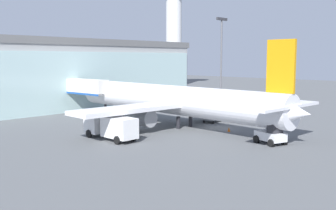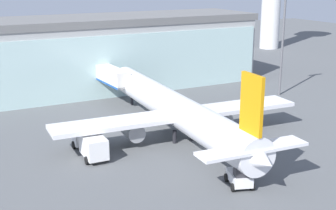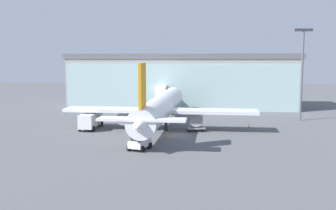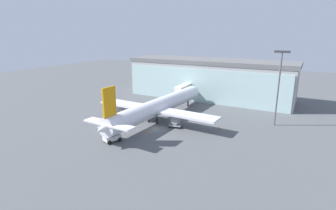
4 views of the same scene
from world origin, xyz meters
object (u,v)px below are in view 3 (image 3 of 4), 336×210
catering_truck (91,120)px  safety_cone_wingtip (249,126)px  airplane (161,108)px  pushback_tug (139,142)px  apron_light_mast (302,66)px  jet_bridge (161,92)px  baggage_cart (196,128)px  safety_cone_nose (166,137)px

catering_truck → safety_cone_wingtip: 26.36m
airplane → pushback_tug: size_ratio=11.04×
apron_light_mast → pushback_tug: apron_light_mast is taller
jet_bridge → apron_light_mast: apron_light_mast is taller
apron_light_mast → baggage_cart: (-19.32, -12.36, -9.65)m
safety_cone_nose → baggage_cart: bearing=53.2°
jet_bridge → baggage_cart: 23.15m
safety_cone_nose → safety_cone_wingtip: bearing=36.6°
pushback_tug → safety_cone_wingtip: bearing=-24.4°
pushback_tug → catering_truck: bearing=54.4°
airplane → safety_cone_nose: 8.79m
apron_light_mast → catering_truck: size_ratio=2.30×
safety_cone_wingtip → catering_truck: bearing=-173.5°
pushback_tug → safety_cone_wingtip: (16.02, 17.10, -0.70)m
baggage_cart → safety_cone_nose: bearing=42.2°
baggage_cart → safety_cone_nose: baggage_cart is taller
jet_bridge → catering_truck: (-9.80, -20.52, -2.85)m
airplane → safety_cone_wingtip: size_ratio=72.41×
jet_bridge → airplane: 19.38m
catering_truck → safety_cone_nose: size_ratio=13.36×
pushback_tug → baggage_cart: bearing=-10.0°
apron_light_mast → safety_cone_wingtip: size_ratio=30.70×
apron_light_mast → safety_cone_nose: 31.38m
jet_bridge → safety_cone_nose: 27.81m
pushback_tug → safety_cone_nose: size_ratio=6.56×
catering_truck → safety_cone_wingtip: catering_truck is taller
jet_bridge → safety_cone_wingtip: bearing=-139.9°
baggage_cart → safety_cone_wingtip: (8.83, 4.00, -0.23)m
safety_cone_nose → catering_truck: bearing=152.4°
jet_bridge → baggage_cart: size_ratio=3.98×
apron_light_mast → airplane: size_ratio=0.42×
catering_truck → pushback_tug: bearing=-143.1°
airplane → jet_bridge: bearing=7.9°
safety_cone_nose → safety_cone_wingtip: 16.38m
jet_bridge → baggage_cart: jet_bridge is taller
apron_light_mast → pushback_tug: (-26.51, -25.46, -9.17)m
catering_truck → baggage_cart: catering_truck is taller
catering_truck → safety_cone_nose: bearing=-116.4°
jet_bridge → airplane: (1.68, -19.28, -0.84)m
pushback_tug → safety_cone_nose: (2.88, 7.33, -0.70)m
apron_light_mast → safety_cone_nose: size_ratio=30.70×
catering_truck → safety_cone_wingtip: size_ratio=13.36×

